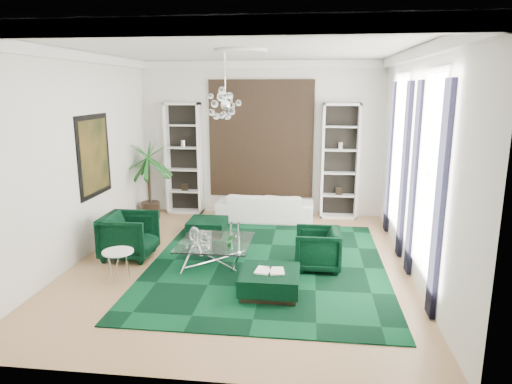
# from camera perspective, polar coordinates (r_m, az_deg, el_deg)

# --- Properties ---
(floor) EXTENTS (6.00, 7.00, 0.02)m
(floor) POSITION_cam_1_polar(r_m,az_deg,el_deg) (8.52, -1.93, -8.87)
(floor) COLOR tan
(floor) RESTS_ON ground
(ceiling) EXTENTS (6.00, 7.00, 0.02)m
(ceiling) POSITION_cam_1_polar(r_m,az_deg,el_deg) (7.94, -2.15, 17.67)
(ceiling) COLOR white
(ceiling) RESTS_ON ground
(wall_back) EXTENTS (6.00, 0.02, 3.80)m
(wall_back) POSITION_cam_1_polar(r_m,az_deg,el_deg) (11.46, 0.66, 6.64)
(wall_back) COLOR silver
(wall_back) RESTS_ON ground
(wall_front) EXTENTS (6.00, 0.02, 3.80)m
(wall_front) POSITION_cam_1_polar(r_m,az_deg,el_deg) (4.65, -8.66, -2.82)
(wall_front) COLOR silver
(wall_front) RESTS_ON ground
(wall_left) EXTENTS (0.02, 7.00, 3.80)m
(wall_left) POSITION_cam_1_polar(r_m,az_deg,el_deg) (8.97, -21.45, 4.01)
(wall_left) COLOR silver
(wall_left) RESTS_ON ground
(wall_right) EXTENTS (0.02, 7.00, 3.80)m
(wall_right) POSITION_cam_1_polar(r_m,az_deg,el_deg) (8.12, 19.50, 3.31)
(wall_right) COLOR silver
(wall_right) RESTS_ON ground
(crown_molding) EXTENTS (6.00, 7.00, 0.18)m
(crown_molding) POSITION_cam_1_polar(r_m,az_deg,el_deg) (7.93, -2.14, 16.88)
(crown_molding) COLOR white
(crown_molding) RESTS_ON ceiling
(ceiling_medallion) EXTENTS (0.90, 0.90, 0.05)m
(ceiling_medallion) POSITION_cam_1_polar(r_m,az_deg,el_deg) (8.23, -1.81, 17.22)
(ceiling_medallion) COLOR white
(ceiling_medallion) RESTS_ON ceiling
(tapestry) EXTENTS (2.50, 0.06, 2.80)m
(tapestry) POSITION_cam_1_polar(r_m,az_deg,el_deg) (11.41, 0.63, 6.61)
(tapestry) COLOR black
(tapestry) RESTS_ON wall_back
(shelving_left) EXTENTS (0.90, 0.38, 2.80)m
(shelving_left) POSITION_cam_1_polar(r_m,az_deg,el_deg) (11.70, -9.02, 4.14)
(shelving_left) COLOR white
(shelving_left) RESTS_ON floor
(shelving_right) EXTENTS (0.90, 0.38, 2.80)m
(shelving_right) POSITION_cam_1_polar(r_m,az_deg,el_deg) (11.29, 10.45, 3.77)
(shelving_right) COLOR white
(shelving_right) RESTS_ON floor
(painting) EXTENTS (0.04, 1.30, 1.60)m
(painting) POSITION_cam_1_polar(r_m,az_deg,el_deg) (9.49, -19.52, 4.29)
(painting) COLOR black
(painting) RESTS_ON wall_left
(window_near) EXTENTS (0.03, 1.10, 2.90)m
(window_near) POSITION_cam_1_polar(r_m,az_deg,el_deg) (7.25, 20.85, 2.14)
(window_near) COLOR white
(window_near) RESTS_ON wall_right
(curtain_near_a) EXTENTS (0.07, 0.30, 3.25)m
(curtain_near_a) POSITION_cam_1_polar(r_m,az_deg,el_deg) (6.55, 21.98, -1.27)
(curtain_near_a) COLOR black
(curtain_near_a) RESTS_ON floor
(curtain_near_b) EXTENTS (0.07, 0.30, 3.25)m
(curtain_near_b) POSITION_cam_1_polar(r_m,az_deg,el_deg) (8.03, 19.17, 1.43)
(curtain_near_b) COLOR black
(curtain_near_b) RESTS_ON floor
(window_far) EXTENTS (0.03, 1.10, 2.90)m
(window_far) POSITION_cam_1_polar(r_m,az_deg,el_deg) (9.57, 17.47, 4.80)
(window_far) COLOR white
(window_far) RESTS_ON wall_right
(curtain_far_a) EXTENTS (0.07, 0.30, 3.25)m
(curtain_far_a) POSITION_cam_1_polar(r_m,az_deg,el_deg) (8.84, 18.04, 2.50)
(curtain_far_a) COLOR black
(curtain_far_a) RESTS_ON floor
(curtain_far_b) EXTENTS (0.07, 0.30, 3.25)m
(curtain_far_b) POSITION_cam_1_polar(r_m,az_deg,el_deg) (10.35, 16.42, 4.05)
(curtain_far_b) COLOR black
(curtain_far_b) RESTS_ON floor
(rug) EXTENTS (4.20, 5.00, 0.02)m
(rug) POSITION_cam_1_polar(r_m,az_deg,el_deg) (8.41, 1.40, -9.00)
(rug) COLOR black
(rug) RESTS_ON floor
(sofa) EXTENTS (2.30, 0.90, 0.67)m
(sofa) POSITION_cam_1_polar(r_m,az_deg,el_deg) (11.03, 1.14, -1.88)
(sofa) COLOR white
(sofa) RESTS_ON floor
(armchair_left) EXTENTS (0.94, 0.91, 0.85)m
(armchair_left) POSITION_cam_1_polar(r_m,az_deg,el_deg) (8.96, -15.56, -5.28)
(armchair_left) COLOR black
(armchair_left) RESTS_ON floor
(armchair_right) EXTENTS (0.80, 0.78, 0.73)m
(armchair_right) POSITION_cam_1_polar(r_m,az_deg,el_deg) (8.20, 7.69, -7.07)
(armchair_right) COLOR black
(armchair_right) RESTS_ON floor
(coffee_table) EXTENTS (1.28, 1.28, 0.44)m
(coffee_table) POSITION_cam_1_polar(r_m,az_deg,el_deg) (8.38, -5.09, -7.61)
(coffee_table) COLOR white
(coffee_table) RESTS_ON floor
(ottoman_side) EXTENTS (0.79, 0.79, 0.35)m
(ottoman_side) POSITION_cam_1_polar(r_m,az_deg,el_deg) (10.02, -6.08, -4.43)
(ottoman_side) COLOR black
(ottoman_side) RESTS_ON floor
(ottoman_front) EXTENTS (0.91, 0.91, 0.36)m
(ottoman_front) POSITION_cam_1_polar(r_m,az_deg,el_deg) (7.26, 1.74, -11.21)
(ottoman_front) COLOR black
(ottoman_front) RESTS_ON floor
(book) EXTENTS (0.46, 0.30, 0.03)m
(book) POSITION_cam_1_polar(r_m,az_deg,el_deg) (7.18, 1.75, -9.77)
(book) COLOR white
(book) RESTS_ON ottoman_front
(side_table) EXTENTS (0.51, 0.51, 0.49)m
(side_table) POSITION_cam_1_polar(r_m,az_deg,el_deg) (8.04, -16.77, -8.82)
(side_table) COLOR white
(side_table) RESTS_ON floor
(palm) EXTENTS (1.55, 1.55, 2.47)m
(palm) POSITION_cam_1_polar(r_m,az_deg,el_deg) (11.32, -13.30, 2.82)
(palm) COLOR #19591E
(palm) RESTS_ON floor
(chandelier) EXTENTS (0.71, 0.71, 0.64)m
(chandelier) POSITION_cam_1_polar(r_m,az_deg,el_deg) (8.19, -3.83, 10.78)
(chandelier) COLOR white
(chandelier) RESTS_ON ceiling
(table_plant) EXTENTS (0.12, 0.10, 0.22)m
(table_plant) POSITION_cam_1_polar(r_m,az_deg,el_deg) (7.96, -3.26, -6.15)
(table_plant) COLOR #19591E
(table_plant) RESTS_ON coffee_table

